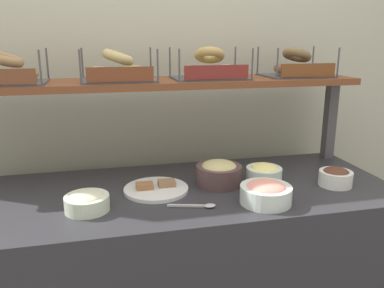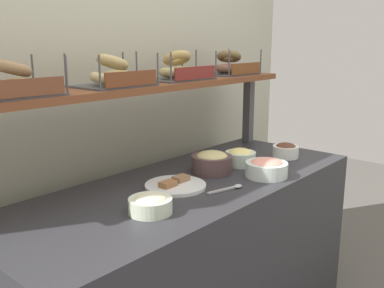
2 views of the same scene
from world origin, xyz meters
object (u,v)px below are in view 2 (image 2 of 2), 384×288
Objects in this scene: bowl_chocolate_spread at (286,150)px; bowl_hummus at (212,162)px; bagel_basket_plain at (113,75)px; bowl_lox_spread at (266,168)px; serving_spoon_near_plate at (231,188)px; bagel_basket_sesame at (177,70)px; bowl_egg_salad at (240,157)px; bowl_potato_salad at (150,204)px; serving_plate_white at (175,185)px; bagel_basket_everything at (13,83)px; bagel_basket_cinnamon_raisin at (229,66)px.

bowl_chocolate_spread is 0.71× the size of bowl_hummus.
bowl_chocolate_spread is 0.44× the size of bagel_basket_plain.
bowl_lox_spread is 0.62× the size of bagel_basket_plain.
serving_spoon_near_plate is 0.53× the size of bagel_basket_sesame.
bowl_hummus reaches higher than bowl_egg_salad.
bowl_hummus reaches higher than serving_spoon_near_plate.
bowl_potato_salad is 0.92× the size of serving_spoon_near_plate.
bowl_lox_spread is at bearing -78.09° from bagel_basket_sesame.
bowl_hummus is at bearing 3.64° from serving_plate_white.
serving_spoon_near_plate is at bearing -151.24° from bowl_egg_salad.
bagel_basket_plain is 0.41m from bagel_basket_sesame.
bowl_hummus is at bearing -14.81° from bagel_basket_everything.
bagel_basket_plain is (0.45, 0.00, 0.00)m from bagel_basket_everything.
serving_spoon_near_plate is 0.67m from bagel_basket_sesame.
bagel_basket_everything is at bearing -179.01° from bagel_basket_sesame.
bowl_egg_salad is (0.08, 0.20, 0.00)m from bowl_lox_spread.
bowl_chocolate_spread reaches higher than serving_plate_white.
bagel_basket_sesame is at bearing 1.39° from bagel_basket_plain.
bagel_basket_sesame is at bearing -179.12° from bagel_basket_cinnamon_raisin.
bowl_chocolate_spread is 0.53× the size of serving_plate_white.
bowl_chocolate_spread is 0.91× the size of bowl_egg_salad.
bowl_egg_salad is 0.54m from bagel_basket_sesame.
bagel_basket_sesame is (0.86, 0.01, 0.00)m from bagel_basket_everything.
bowl_chocolate_spread is 0.47× the size of bagel_basket_everything.
bowl_chocolate_spread is at bearing 16.00° from bowl_lox_spread.
bagel_basket_cinnamon_raisin reaches higher than serving_plate_white.
bagel_basket_plain is at bearing 156.35° from bowl_egg_salad.
bagel_basket_cinnamon_raisin is (0.44, 0.01, -0.00)m from bagel_basket_sesame.
bagel_basket_sesame is at bearing 34.22° from bowl_potato_salad.
bowl_hummus reaches higher than serving_plate_white.
bowl_egg_salad is at bearing 8.88° from bowl_potato_salad.
bowl_lox_spread is at bearing -7.33° from bowl_potato_salad.
bowl_egg_salad is at bearing 28.76° from serving_spoon_near_plate.
bagel_basket_everything is at bearing -179.39° from bagel_basket_plain.
bowl_lox_spread is 0.73m from bagel_basket_cinnamon_raisin.
serving_spoon_near_plate is at bearing -31.98° from bagel_basket_everything.
bowl_egg_salad reaches higher than bowl_lox_spread.
bowl_chocolate_spread is at bearing -14.79° from bowl_hummus.
bagel_basket_plain is (-0.51, 0.46, 0.43)m from bowl_lox_spread.
bagel_basket_plain reaches higher than bowl_lox_spread.
bagel_basket_everything reaches higher than bowl_hummus.
bowl_hummus is 0.74× the size of serving_plate_white.
bowl_chocolate_spread is 0.71× the size of bowl_lox_spread.
bowl_chocolate_spread reaches higher than bowl_potato_salad.
bowl_egg_salad is (0.74, 0.12, 0.01)m from bowl_potato_salad.
bagel_basket_plain is (-0.59, 0.26, 0.43)m from bowl_egg_salad.
bowl_hummus is at bearing 116.73° from bowl_lox_spread.
bowl_hummus is 0.97m from bagel_basket_everything.
bowl_lox_spread is at bearing -28.69° from serving_plate_white.
bowl_egg_salad is 1.15m from bagel_basket_everything.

